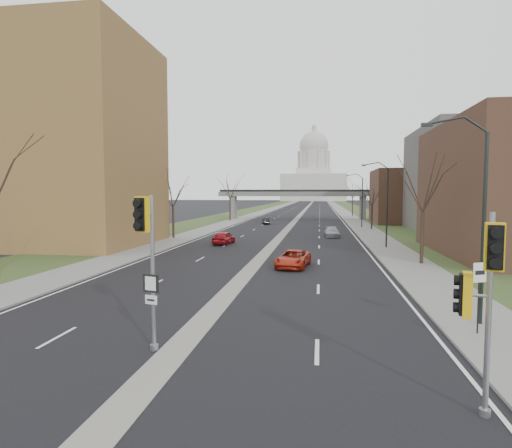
% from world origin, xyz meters
% --- Properties ---
extents(ground, '(700.00, 700.00, 0.00)m').
position_xyz_m(ground, '(0.00, 0.00, 0.00)').
color(ground, black).
rests_on(ground, ground).
extents(road_surface, '(20.00, 600.00, 0.01)m').
position_xyz_m(road_surface, '(0.00, 150.00, 0.01)').
color(road_surface, black).
rests_on(road_surface, ground).
extents(median_strip, '(1.20, 600.00, 0.02)m').
position_xyz_m(median_strip, '(0.00, 150.00, 0.00)').
color(median_strip, gray).
rests_on(median_strip, ground).
extents(sidewalk_right, '(4.00, 600.00, 0.12)m').
position_xyz_m(sidewalk_right, '(12.00, 150.00, 0.06)').
color(sidewalk_right, gray).
rests_on(sidewalk_right, ground).
extents(sidewalk_left, '(4.00, 600.00, 0.12)m').
position_xyz_m(sidewalk_left, '(-12.00, 150.00, 0.06)').
color(sidewalk_left, gray).
rests_on(sidewalk_left, ground).
extents(grass_verge_right, '(8.00, 600.00, 0.10)m').
position_xyz_m(grass_verge_right, '(18.00, 150.00, 0.05)').
color(grass_verge_right, '#354620').
rests_on(grass_verge_right, ground).
extents(grass_verge_left, '(8.00, 600.00, 0.10)m').
position_xyz_m(grass_verge_left, '(-18.00, 150.00, 0.05)').
color(grass_verge_left, '#354620').
rests_on(grass_verge_left, ground).
extents(apartment_building, '(25.00, 16.00, 22.00)m').
position_xyz_m(apartment_building, '(-26.00, 30.00, 11.00)').
color(apartment_building, brown).
rests_on(apartment_building, ground).
extents(commercial_block_mid, '(18.00, 22.00, 15.00)m').
position_xyz_m(commercial_block_mid, '(28.00, 52.00, 7.50)').
color(commercial_block_mid, '#595651').
rests_on(commercial_block_mid, ground).
extents(commercial_block_far, '(14.00, 14.00, 10.00)m').
position_xyz_m(commercial_block_far, '(22.00, 70.00, 5.00)').
color(commercial_block_far, '#4C3223').
rests_on(commercial_block_far, ground).
extents(pedestrian_bridge, '(34.00, 3.00, 6.45)m').
position_xyz_m(pedestrian_bridge, '(0.00, 80.00, 4.84)').
color(pedestrian_bridge, slate).
rests_on(pedestrian_bridge, ground).
extents(capitol, '(48.00, 42.00, 55.75)m').
position_xyz_m(capitol, '(0.00, 320.00, 18.60)').
color(capitol, beige).
rests_on(capitol, ground).
extents(streetlight_near, '(2.61, 0.20, 8.70)m').
position_xyz_m(streetlight_near, '(10.99, 6.00, 6.95)').
color(streetlight_near, black).
rests_on(streetlight_near, sidewalk_right).
extents(streetlight_mid, '(2.61, 0.20, 8.70)m').
position_xyz_m(streetlight_mid, '(10.99, 32.00, 6.95)').
color(streetlight_mid, black).
rests_on(streetlight_mid, sidewalk_right).
extents(streetlight_far, '(2.61, 0.20, 8.70)m').
position_xyz_m(streetlight_far, '(10.99, 58.00, 6.95)').
color(streetlight_far, black).
rests_on(streetlight_far, sidewalk_right).
extents(tree_left_b, '(6.75, 6.75, 8.81)m').
position_xyz_m(tree_left_b, '(-13.00, 38.00, 6.23)').
color(tree_left_b, '#382B21').
rests_on(tree_left_b, sidewalk_left).
extents(tree_left_c, '(7.65, 7.65, 9.99)m').
position_xyz_m(tree_left_c, '(-13.00, 72.00, 7.04)').
color(tree_left_c, '#382B21').
rests_on(tree_left_c, sidewalk_left).
extents(tree_right_a, '(7.20, 7.20, 9.40)m').
position_xyz_m(tree_right_a, '(13.00, 22.00, 6.64)').
color(tree_right_a, '#382B21').
rests_on(tree_right_a, sidewalk_right).
extents(tree_right_b, '(6.30, 6.30, 8.22)m').
position_xyz_m(tree_right_b, '(13.00, 55.00, 5.82)').
color(tree_right_b, '#382B21').
rests_on(tree_right_b, sidewalk_right).
extents(tree_right_c, '(7.65, 7.65, 9.99)m').
position_xyz_m(tree_right_c, '(13.00, 95.00, 7.04)').
color(tree_right_c, '#382B21').
rests_on(tree_right_c, sidewalk_right).
extents(signal_pole_median, '(0.71, 0.93, 5.54)m').
position_xyz_m(signal_pole_median, '(-0.85, 1.01, 3.86)').
color(signal_pole_median, gray).
rests_on(signal_pole_median, ground).
extents(signal_pole_right, '(0.86, 1.08, 5.16)m').
position_xyz_m(signal_pole_right, '(8.98, -1.94, 3.37)').
color(signal_pole_right, gray).
rests_on(signal_pole_right, ground).
extents(speed_limit_sign, '(0.57, 0.27, 2.81)m').
position_xyz_m(speed_limit_sign, '(11.22, 4.64, 2.05)').
color(speed_limit_sign, black).
rests_on(speed_limit_sign, sidewalk_right).
extents(car_left_near, '(2.04, 4.40, 1.46)m').
position_xyz_m(car_left_near, '(-5.46, 33.18, 0.73)').
color(car_left_near, maroon).
rests_on(car_left_near, ground).
extents(car_left_far, '(1.69, 3.81, 1.22)m').
position_xyz_m(car_left_far, '(-4.68, 64.50, 0.61)').
color(car_left_far, black).
rests_on(car_left_far, ground).
extents(car_right_near, '(2.78, 4.95, 1.31)m').
position_xyz_m(car_right_near, '(3.07, 19.38, 0.65)').
color(car_right_near, '#B22813').
rests_on(car_right_near, ground).
extents(car_right_mid, '(1.92, 4.35, 1.24)m').
position_xyz_m(car_right_mid, '(6.62, 42.93, 0.62)').
color(car_right_mid, '#96959C').
rests_on(car_right_mid, ground).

